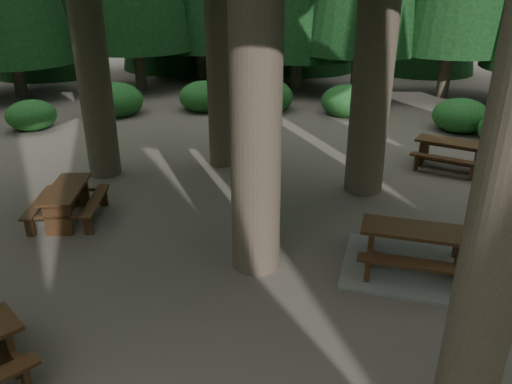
# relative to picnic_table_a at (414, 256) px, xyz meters

# --- Properties ---
(ground) EXTENTS (80.00, 80.00, 0.00)m
(ground) POSITION_rel_picnic_table_a_xyz_m (-3.52, -0.75, -0.28)
(ground) COLOR #4D453F
(ground) RESTS_ON ground
(picnic_table_a) EXTENTS (2.41, 2.00, 0.81)m
(picnic_table_a) POSITION_rel_picnic_table_a_xyz_m (0.00, 0.00, 0.00)
(picnic_table_a) COLOR gray
(picnic_table_a) RESTS_ON ground
(picnic_table_b) EXTENTS (1.85, 2.06, 0.74)m
(picnic_table_b) POSITION_rel_picnic_table_a_xyz_m (-7.00, 0.11, 0.21)
(picnic_table_b) COLOR #371F10
(picnic_table_b) RESTS_ON ground
(picnic_table_d) EXTENTS (2.06, 1.83, 0.76)m
(picnic_table_d) POSITION_rel_picnic_table_a_xyz_m (0.98, 5.53, 0.22)
(picnic_table_d) COLOR #371F10
(picnic_table_d) RESTS_ON ground
(shrub_ring) EXTENTS (23.86, 24.64, 1.49)m
(shrub_ring) POSITION_rel_picnic_table_a_xyz_m (-2.81, 0.00, 0.12)
(shrub_ring) COLOR #1C511F
(shrub_ring) RESTS_ON ground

